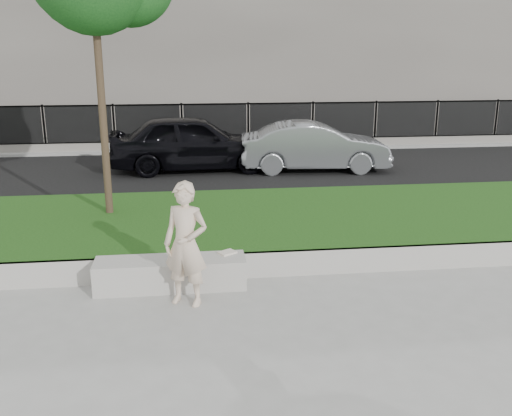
{
  "coord_description": "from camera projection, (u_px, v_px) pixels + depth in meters",
  "views": [
    {
      "loc": [
        -0.47,
        -6.99,
        3.4
      ],
      "look_at": [
        0.54,
        1.2,
        1.05
      ],
      "focal_mm": 40.0,
      "sensor_mm": 36.0,
      "label": 1
    }
  ],
  "objects": [
    {
      "name": "ground",
      "position": [
        227.0,
        309.0,
        7.66
      ],
      "size": [
        90.0,
        90.0,
        0.0
      ],
      "primitive_type": "plane",
      "color": "gray",
      "rests_on": "ground"
    },
    {
      "name": "grass_bank",
      "position": [
        215.0,
        227.0,
        10.47
      ],
      "size": [
        34.0,
        4.0,
        0.4
      ],
      "primitive_type": "cube",
      "color": "#11370D",
      "rests_on": "ground"
    },
    {
      "name": "grass_kerb",
      "position": [
        222.0,
        266.0,
        8.6
      ],
      "size": [
        34.0,
        0.08,
        0.4
      ],
      "primitive_type": "cube",
      "color": "#A7A49C",
      "rests_on": "ground"
    },
    {
      "name": "street",
      "position": [
        205.0,
        173.0,
        15.77
      ],
      "size": [
        34.0,
        7.0,
        0.04
      ],
      "primitive_type": "cube",
      "color": "black",
      "rests_on": "ground"
    },
    {
      "name": "far_pavement",
      "position": [
        200.0,
        145.0,
        20.05
      ],
      "size": [
        34.0,
        3.0,
        0.12
      ],
      "primitive_type": "cube",
      "color": "gray",
      "rests_on": "ground"
    },
    {
      "name": "iron_fence",
      "position": [
        201.0,
        135.0,
        18.97
      ],
      "size": [
        32.0,
        0.3,
        1.5
      ],
      "color": "slate",
      "rests_on": "far_pavement"
    },
    {
      "name": "building_facade",
      "position": [
        193.0,
        9.0,
        25.39
      ],
      "size": [
        34.0,
        10.0,
        10.0
      ],
      "primitive_type": "cube",
      "color": "#605A54",
      "rests_on": "ground"
    },
    {
      "name": "stone_bench",
      "position": [
        171.0,
        273.0,
        8.27
      ],
      "size": [
        2.17,
        0.54,
        0.44
      ],
      "primitive_type": "cube",
      "color": "#A7A49C",
      "rests_on": "ground"
    },
    {
      "name": "man",
      "position": [
        186.0,
        244.0,
        7.6
      ],
      "size": [
        0.74,
        0.63,
        1.71
      ],
      "primitive_type": "imported",
      "rotation": [
        0.0,
        0.0,
        -0.43
      ],
      "color": "beige",
      "rests_on": "ground"
    },
    {
      "name": "book",
      "position": [
        227.0,
        253.0,
        8.44
      ],
      "size": [
        0.3,
        0.28,
        0.03
      ],
      "primitive_type": "cube",
      "rotation": [
        0.0,
        0.0,
        0.57
      ],
      "color": "silver",
      "rests_on": "stone_bench"
    },
    {
      "name": "car_dark",
      "position": [
        193.0,
        142.0,
        15.86
      ],
      "size": [
        4.66,
        2.01,
        1.57
      ],
      "primitive_type": "imported",
      "rotation": [
        0.0,
        0.0,
        1.61
      ],
      "color": "black",
      "rests_on": "street"
    },
    {
      "name": "car_silver",
      "position": [
        314.0,
        147.0,
        15.84
      ],
      "size": [
        4.19,
        1.71,
        1.35
      ],
      "primitive_type": "imported",
      "rotation": [
        0.0,
        0.0,
        1.5
      ],
      "color": "gray",
      "rests_on": "street"
    }
  ]
}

